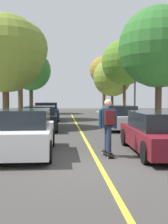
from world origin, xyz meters
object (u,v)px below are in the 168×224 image
parked_car_left_far (46,112)px  street_tree_right_nearest (159,47)px  parked_car_right_nearest (161,133)px  street_tree_left_nearest (5,53)px  parked_car_left_nearest (24,132)px  skateboarder (108,123)px  street_tree_right_farthest (104,71)px  parked_car_left_near (40,118)px  street_tree_left_near (20,49)px  skateboard (108,153)px  parked_car_right_near (119,118)px  streetlamp (135,71)px  street_tree_right_far (112,77)px  street_tree_right_near (125,62)px  street_tree_left_far (31,71)px

parked_car_left_far → street_tree_right_nearest: 10.43m
parked_car_right_nearest → street_tree_left_nearest: 11.60m
parked_car_left_nearest → skateboarder: 2.73m
skateboarder → street_tree_right_farthest: bearing=82.0°
street_tree_right_farthest → skateboarder: street_tree_right_farthest is taller
parked_car_left_near → skateboarder: skateboarder is taller
street_tree_left_near → skateboard: size_ratio=9.23×
parked_car_left_near → parked_car_right_near: size_ratio=1.08×
street_tree_right_farthest → streetlamp: (-0.42, -17.45, -1.59)m
parked_car_left_far → parked_car_left_near: bearing=-90.0°
street_tree_right_far → streetlamp: streetlamp is taller
street_tree_left_nearest → streetlamp: size_ratio=1.09×
parked_car_right_nearest → street_tree_left_nearest: size_ratio=0.67×
streetlamp → street_tree_right_far: bearing=87.9°
street_tree_right_near → street_tree_right_far: size_ratio=1.14×
parked_car_right_nearest → street_tree_right_farthest: (2.17, 27.78, 4.56)m
parked_car_left_nearest → streetlamp: size_ratio=0.68×
parked_car_left_near → parked_car_left_far: parked_car_left_far is taller
street_tree_right_near → skateboarder: (-3.98, -16.02, -3.79)m
parked_car_left_near → street_tree_right_far: size_ratio=0.75×
street_tree_right_farthest → street_tree_left_near: bearing=-124.5°
parked_car_left_nearest → parked_car_right_nearest: size_ratio=0.93×
parked_car_left_near → parked_car_left_far: bearing=90.0°
parked_car_left_near → parked_car_left_nearest: bearing=-90.0°
street_tree_right_far → street_tree_left_near: bearing=-142.7°
parked_car_right_near → street_tree_right_farthest: size_ratio=0.58×
parked_car_right_nearest → street_tree_right_far: (2.17, 21.66, 3.30)m
parked_car_left_nearest → street_tree_right_near: bearing=66.7°
parked_car_right_nearest → parked_car_left_nearest: bearing=177.5°
street_tree_left_far → street_tree_right_nearest: size_ratio=1.01×
parked_car_right_near → skateboard: 7.64m
parked_car_right_nearest → street_tree_right_nearest: size_ratio=0.67×
street_tree_left_far → skateboarder: size_ratio=4.10×
parked_car_left_far → parked_car_right_near: 8.07m
parked_car_left_near → skateboard: bearing=-71.0°
parked_car_left_far → street_tree_right_far: size_ratio=0.73×
street_tree_left_near → streetlamp: (8.37, -4.63, -2.15)m
street_tree_right_near → skateboarder: size_ratio=4.02×
parked_car_left_far → street_tree_right_far: street_tree_right_far is taller
parked_car_left_nearest → street_tree_left_near: 15.76m
street_tree_left_near → street_tree_right_farthest: 15.56m
parked_car_left_nearest → skateboarder: (2.64, -0.61, 0.35)m
streetlamp → street_tree_right_nearest: bearing=-83.3°
street_tree_left_far → street_tree_right_nearest: 18.81m
parked_car_right_nearest → street_tree_right_farthest: street_tree_right_farthest is taller
street_tree_left_nearest → street_tree_left_far: size_ratio=0.98×
skateboard → parked_car_left_far: bearing=100.6°
parked_car_left_nearest → streetlamp: (6.20, 10.13, 2.93)m
parked_car_left_near → street_tree_left_nearest: bearing=146.1°
street_tree_left_nearest → street_tree_right_far: (8.80, 12.93, -0.51)m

